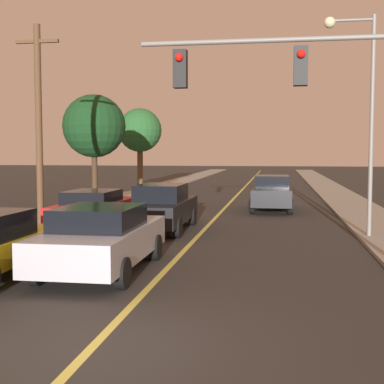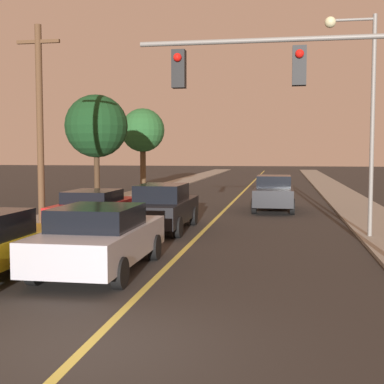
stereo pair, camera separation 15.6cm
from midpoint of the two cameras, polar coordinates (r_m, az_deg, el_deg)
name	(u,v)px [view 2 (the right image)]	position (r m, az deg, el deg)	size (l,w,h in m)	color
ground_plane	(85,350)	(8.17, -10.83, -16.19)	(200.00, 200.00, 0.00)	#2D2B28
road_surface	(248,187)	(43.34, 6.08, 0.52)	(10.49, 80.00, 0.01)	#2D2B28
sidewalk_left	(169,186)	(44.22, -2.35, 0.69)	(2.50, 80.00, 0.12)	gray
sidewalk_right	(331,187)	(43.41, 14.67, 0.49)	(2.50, 80.00, 0.12)	gray
car_near_lane_front	(100,238)	(12.88, -9.43, -4.83)	(2.11, 4.91, 1.58)	#A5A8B2
car_near_lane_second	(163,207)	(19.30, -2.89, -1.61)	(1.92, 5.07, 1.69)	black
car_outer_lane_second	(95,210)	(19.24, -10.10, -1.93)	(1.93, 4.84, 1.50)	red
car_far_oncoming	(274,193)	(26.11, 8.89, -0.08)	(1.95, 4.74, 1.70)	black
traffic_signal_mast	(313,94)	(12.83, 13.15, 10.17)	(6.38, 0.42, 5.57)	slate
streetlamp_right	(361,96)	(18.22, 17.84, 9.74)	(1.62, 0.36, 7.07)	slate
utility_pole_left	(40,123)	(20.07, -15.70, 7.14)	(1.60, 0.24, 7.24)	#513823
tree_left_near	(96,126)	(28.60, -10.02, 6.90)	(3.29, 3.29, 5.72)	#3D2B1C
tree_left_far	(143,131)	(38.41, -5.16, 6.52)	(3.10, 3.10, 5.82)	#4C3823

